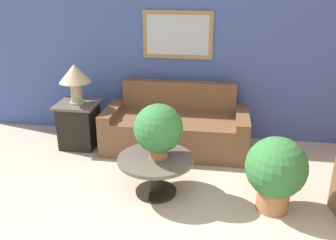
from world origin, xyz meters
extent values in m
cube|color=#42569E|center=(0.00, 3.38, 1.30)|extent=(7.08, 0.06, 2.60)
cube|color=#997A4C|center=(-0.33, 3.33, 1.53)|extent=(1.00, 0.03, 0.68)
cube|color=#B2BCC6|center=(-0.33, 3.32, 1.53)|extent=(0.88, 0.01, 0.56)
cube|color=brown|center=(-0.28, 2.78, 0.24)|extent=(1.64, 0.87, 0.48)
cube|color=brown|center=(-0.28, 3.14, 0.69)|extent=(1.64, 0.16, 0.42)
cube|color=brown|center=(-1.19, 2.78, 0.29)|extent=(0.18, 0.87, 0.58)
cube|color=brown|center=(0.63, 2.78, 0.29)|extent=(0.18, 0.87, 0.58)
cylinder|color=black|center=(-0.34, 1.62, 0.01)|extent=(0.47, 0.47, 0.03)
cylinder|color=black|center=(-0.34, 1.62, 0.22)|extent=(0.15, 0.15, 0.37)
cylinder|color=brown|center=(-0.34, 1.62, 0.42)|extent=(0.85, 0.85, 0.04)
cube|color=black|center=(-1.66, 2.71, 0.31)|extent=(0.48, 0.48, 0.61)
cube|color=brown|center=(-1.66, 2.71, 0.63)|extent=(0.57, 0.57, 0.03)
cylinder|color=tan|center=(-1.66, 2.71, 0.66)|extent=(0.22, 0.22, 0.02)
cylinder|color=tan|center=(-1.66, 2.71, 0.81)|extent=(0.16, 0.16, 0.28)
cone|color=tan|center=(-1.66, 2.71, 1.08)|extent=(0.44, 0.44, 0.25)
cylinder|color=#9E6B42|center=(-0.31, 1.65, 0.51)|extent=(0.20, 0.20, 0.14)
sphere|color=#2D6B33|center=(-0.31, 1.65, 0.79)|extent=(0.54, 0.54, 0.54)
cylinder|color=#9E6B42|center=(0.93, 1.50, 0.13)|extent=(0.34, 0.34, 0.26)
sphere|color=#2D6B33|center=(0.93, 1.50, 0.50)|extent=(0.63, 0.63, 0.63)
camera|label=1|loc=(0.37, -2.00, 2.32)|focal=40.00mm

